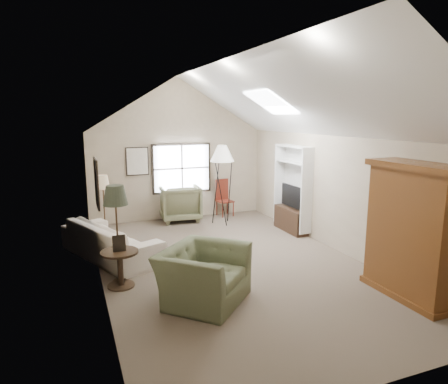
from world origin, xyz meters
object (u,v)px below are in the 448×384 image
object	(u,v)px
armchair_far	(180,203)
coffee_table	(198,278)
armchair_near	(203,275)
side_table	(120,269)
armoire	(414,232)
side_chair	(225,198)
sofa	(110,240)

from	to	relation	value
armchair_far	coffee_table	size ratio (longest dim) A/B	1.40
armchair_near	side_table	size ratio (longest dim) A/B	2.08
side_table	armoire	bearing A→B (deg)	-25.74
armchair_near	coffee_table	world-z (taller)	armchair_near
armchair_far	armoire	bearing A→B (deg)	114.37
armchair_near	armchair_far	xyz separation A→B (m)	(0.98, 5.04, 0.07)
armchair_far	side_table	xyz separation A→B (m)	(-2.14, -3.99, -0.18)
armchair_near	side_chair	xyz separation A→B (m)	(2.36, 5.04, 0.11)
armchair_far	side_chair	bearing A→B (deg)	-175.77
armchair_near	armchair_far	bearing A→B (deg)	34.02
side_table	side_chair	bearing A→B (deg)	48.50
armoire	side_chair	xyz separation A→B (m)	(-0.85, 6.10, -0.56)
side_chair	armchair_near	bearing A→B (deg)	-123.16
armoire	armchair_far	xyz separation A→B (m)	(-2.24, 6.10, -0.59)
sofa	coffee_table	bearing A→B (deg)	-174.49
coffee_table	side_chair	bearing A→B (deg)	63.33
armoire	armchair_near	size ratio (longest dim) A/B	1.64
coffee_table	side_table	size ratio (longest dim) A/B	1.23
side_chair	coffee_table	bearing A→B (deg)	-124.71
armchair_near	side_table	world-z (taller)	armchair_near
sofa	armchair_far	world-z (taller)	armchair_far
side_table	side_chair	xyz separation A→B (m)	(3.53, 3.99, 0.22)
coffee_table	armchair_far	bearing A→B (deg)	78.68
side_table	armchair_far	bearing A→B (deg)	61.75
sofa	armchair_near	xyz separation A→B (m)	(1.17, -2.65, 0.06)
sofa	coffee_table	size ratio (longest dim) A/B	3.24
armoire	coffee_table	world-z (taller)	armoire
coffee_table	side_chair	xyz separation A→B (m)	(2.30, 4.58, 0.34)
sofa	armchair_near	distance (m)	2.89
side_chair	armchair_far	bearing A→B (deg)	171.96
armchair_far	armchair_near	bearing A→B (deg)	83.27
sofa	armchair_near	size ratio (longest dim) A/B	1.92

